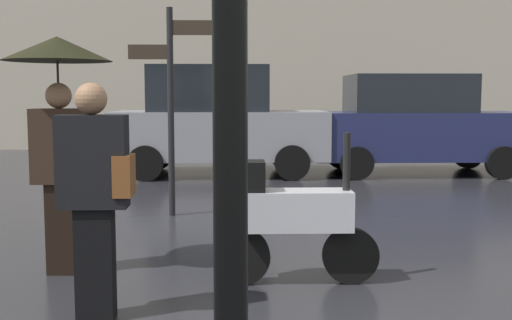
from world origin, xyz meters
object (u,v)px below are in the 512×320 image
(pedestrian_with_umbrella, at_px, (58,95))
(street_signpost, at_px, (171,90))
(pedestrian_with_bag, at_px, (96,187))
(parked_scooter, at_px, (291,217))
(parked_car_right, at_px, (414,124))
(parked_car_left, at_px, (217,121))

(pedestrian_with_umbrella, xyz_separation_m, street_signpost, (0.68, 2.63, 0.07))
(pedestrian_with_umbrella, bearing_deg, pedestrian_with_bag, 80.25)
(parked_scooter, xyz_separation_m, street_signpost, (-1.26, 3.00, 1.05))
(parked_car_right, xyz_separation_m, street_signpost, (-4.29, -4.19, 0.63))
(street_signpost, bearing_deg, pedestrian_with_umbrella, -104.43)
(parked_car_left, relative_size, street_signpost, 1.55)
(pedestrian_with_bag, bearing_deg, parked_car_left, -132.30)
(pedestrian_with_bag, height_order, parked_car_left, parked_car_left)
(parked_car_right, bearing_deg, parked_scooter, -122.52)
(pedestrian_with_umbrella, relative_size, parked_scooter, 1.50)
(pedestrian_with_bag, bearing_deg, pedestrian_with_umbrella, -102.54)
(pedestrian_with_umbrella, height_order, parked_car_left, parked_car_left)
(pedestrian_with_umbrella, bearing_deg, parked_car_right, -161.46)
(parked_scooter, relative_size, parked_car_right, 0.33)
(pedestrian_with_umbrella, relative_size, parked_car_right, 0.49)
(street_signpost, bearing_deg, parked_car_right, 44.34)
(parked_car_left, height_order, parked_car_right, parked_car_left)
(pedestrian_with_bag, height_order, street_signpost, street_signpost)
(pedestrian_with_bag, distance_m, parked_scooter, 1.63)
(parked_car_right, bearing_deg, parked_car_left, 170.18)
(parked_scooter, distance_m, parked_car_right, 7.81)
(pedestrian_with_bag, xyz_separation_m, parked_scooter, (1.39, 0.76, -0.36))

